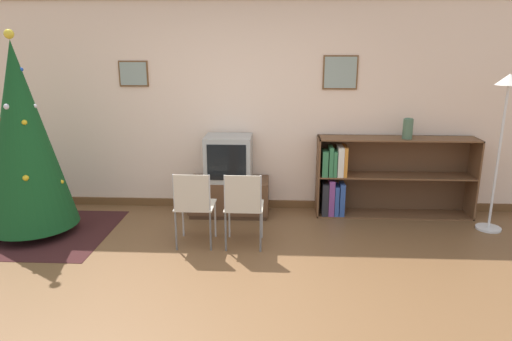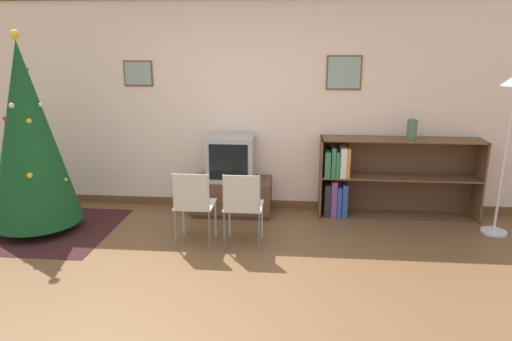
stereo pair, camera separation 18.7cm
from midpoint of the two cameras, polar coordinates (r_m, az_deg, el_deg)
The scene contains 11 objects.
ground_plane at distance 4.05m, azimuth -6.02°, elevation -15.37°, with size 24.00×24.00×0.00m, color brown.
wall_back at distance 5.80m, azimuth -2.93°, elevation 8.27°, with size 8.66×0.11×2.70m.
area_rug at distance 5.86m, azimuth -26.64°, elevation -6.94°, with size 1.69×1.46×0.01m.
christmas_tree at distance 5.57m, azimuth -27.98°, elevation 3.71°, with size 0.97×0.97×2.22m.
tv_console at distance 5.76m, azimuth -4.29°, elevation -3.28°, with size 0.98×0.48×0.45m.
television at distance 5.62m, azimuth -4.39°, elevation 1.56°, with size 0.56×0.47×0.55m.
folding_chair_left at distance 4.79m, azimuth -8.89°, elevation -4.21°, with size 0.40×0.40×0.82m.
folding_chair_right at distance 4.72m, azimuth -2.71°, elevation -4.36°, with size 0.40×0.40×0.82m.
bookshelf at distance 5.82m, azimuth 13.17°, elevation -0.86°, with size 1.92×0.36×0.99m.
vase at distance 5.71m, azimuth 17.56°, elevation 5.04°, with size 0.12×0.12×0.25m.
standing_lamp at distance 5.63m, azimuth 27.84°, elevation 6.45°, with size 0.28×0.28×1.78m.
Camera 1 is at (0.49, -3.44, 2.05)m, focal length 32.00 mm.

